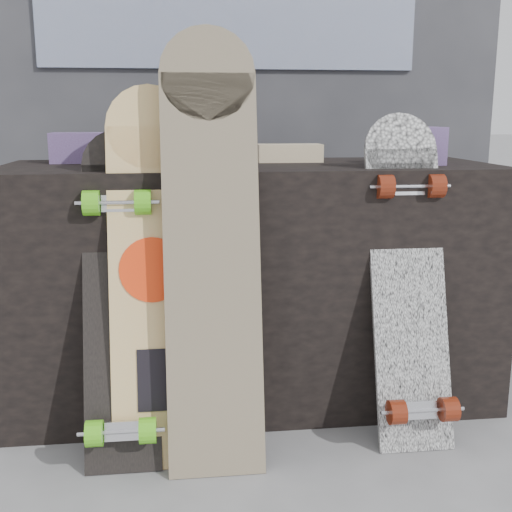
{
  "coord_description": "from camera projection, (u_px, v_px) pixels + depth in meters",
  "views": [
    {
      "loc": [
        -0.24,
        -1.6,
        0.96
      ],
      "look_at": [
        -0.02,
        0.2,
        0.56
      ],
      "focal_mm": 45.0,
      "sensor_mm": 36.0,
      "label": 1
    }
  ],
  "objects": [
    {
      "name": "ground",
      "position": [
        271.0,
        467.0,
        1.78
      ],
      "size": [
        60.0,
        60.0,
        0.0
      ],
      "primitive_type": "plane",
      "color": "slate",
      "rests_on": "ground"
    },
    {
      "name": "vendor_table",
      "position": [
        251.0,
        282.0,
        2.18
      ],
      "size": [
        1.6,
        0.6,
        0.8
      ],
      "primitive_type": "cube",
      "color": "black",
      "rests_on": "ground"
    },
    {
      "name": "booth",
      "position": [
        229.0,
        82.0,
        2.85
      ],
      "size": [
        2.4,
        0.22,
        2.2
      ],
      "color": "#343439",
      "rests_on": "ground"
    },
    {
      "name": "merch_box_purple",
      "position": [
        79.0,
        148.0,
        2.15
      ],
      "size": [
        0.18,
        0.12,
        0.1
      ],
      "primitive_type": "cube",
      "color": "#533266",
      "rests_on": "vendor_table"
    },
    {
      "name": "merch_box_small",
      "position": [
        419.0,
        146.0,
        2.08
      ],
      "size": [
        0.14,
        0.14,
        0.12
      ],
      "primitive_type": "cube",
      "color": "#533266",
      "rests_on": "vendor_table"
    },
    {
      "name": "merch_box_flat",
      "position": [
        289.0,
        153.0,
        2.2
      ],
      "size": [
        0.22,
        0.1,
        0.06
      ],
      "primitive_type": "cube",
      "color": "#D1B78C",
      "rests_on": "vendor_table"
    },
    {
      "name": "longboard_geisha",
      "position": [
        152.0,
        264.0,
        1.78
      ],
      "size": [
        0.24,
        0.27,
        1.04
      ],
      "rotation": [
        -0.24,
        0.0,
        0.0
      ],
      "color": "beige",
      "rests_on": "ground"
    },
    {
      "name": "longboard_celtic",
      "position": [
        211.0,
        236.0,
        1.74
      ],
      "size": [
        0.26,
        0.28,
        1.2
      ],
      "rotation": [
        -0.22,
        0.0,
        0.0
      ],
      "color": "#C9B189",
      "rests_on": "ground"
    },
    {
      "name": "longboard_cascadia",
      "position": [
        409.0,
        274.0,
        1.89
      ],
      "size": [
        0.22,
        0.36,
        0.97
      ],
      "rotation": [
        -0.3,
        0.0,
        0.0
      ],
      "color": "white",
      "rests_on": "ground"
    },
    {
      "name": "skateboard_dark",
      "position": [
        121.0,
        293.0,
        1.79
      ],
      "size": [
        0.21,
        0.36,
        0.92
      ],
      "rotation": [
        -0.32,
        0.0,
        0.0
      ],
      "color": "black",
      "rests_on": "ground"
    }
  ]
}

